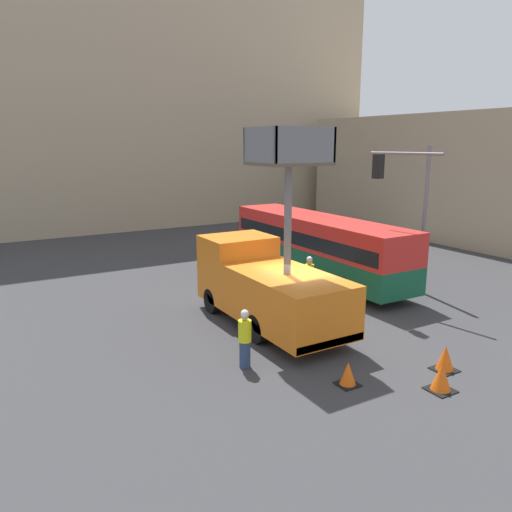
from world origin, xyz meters
name	(u,v)px	position (x,y,z in m)	size (l,w,h in m)	color
ground_plane	(302,328)	(0.00, 0.00, 0.00)	(120.00, 120.00, 0.00)	#38383A
building_backdrop_far	(98,94)	(0.00, 27.26, 10.02)	(44.00, 10.00, 20.05)	tan
building_backdrop_side	(508,178)	(21.21, 6.69, 4.11)	(10.00, 28.00, 8.22)	tan
utility_truck	(267,283)	(-0.86, 0.92, 1.55)	(2.55, 6.79, 6.81)	orange
city_bus	(317,242)	(4.50, 5.11, 1.74)	(2.43, 11.09, 2.95)	#145638
traffic_light_pole	(409,197)	(5.83, 0.84, 4.21)	(3.53, 3.28, 6.24)	slate
road_worker_near_truck	(245,339)	(-3.23, -1.72, 0.87)	(0.38, 0.38, 1.75)	navy
road_worker_directing	(309,279)	(2.06, 2.41, 0.94)	(0.38, 0.38, 1.87)	navy
traffic_cone_near_truck	(441,378)	(0.51, -5.54, 0.36)	(0.67, 0.67, 0.77)	black
traffic_cone_mid_road	(445,359)	(1.59, -4.78, 0.35)	(0.65, 0.65, 0.74)	black
traffic_cone_far_side	(348,374)	(-1.39, -4.07, 0.31)	(0.57, 0.57, 0.66)	black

